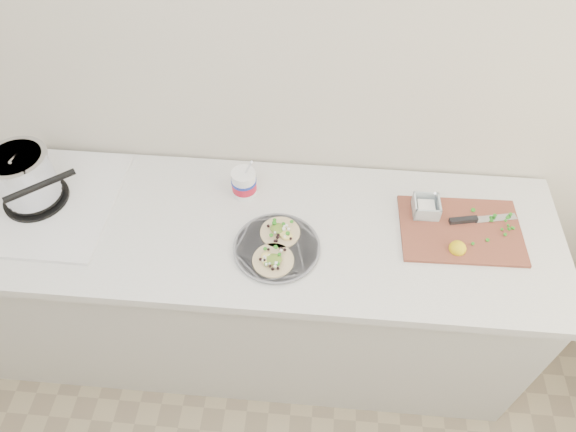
# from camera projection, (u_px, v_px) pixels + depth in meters

# --- Properties ---
(counter) EXTENTS (2.44, 0.66, 0.90)m
(counter) POSITION_uv_depth(u_px,v_px,m) (229.00, 287.00, 2.18)
(counter) COLOR beige
(counter) RESTS_ON ground
(stove) EXTENTS (0.57, 0.53, 0.27)m
(stove) POSITION_uv_depth(u_px,v_px,m) (29.00, 185.00, 1.83)
(stove) COLOR silver
(stove) RESTS_ON counter
(taco_plate) EXTENTS (0.30, 0.30, 0.04)m
(taco_plate) POSITION_uv_depth(u_px,v_px,m) (277.00, 246.00, 1.74)
(taco_plate) COLOR slate
(taco_plate) RESTS_ON counter
(tub) EXTENTS (0.09, 0.09, 0.21)m
(tub) POSITION_uv_depth(u_px,v_px,m) (244.00, 181.00, 1.87)
(tub) COLOR white
(tub) RESTS_ON counter
(cutboard) EXTENTS (0.43, 0.30, 0.07)m
(cutboard) POSITION_uv_depth(u_px,v_px,m) (459.00, 226.00, 1.80)
(cutboard) COLOR brown
(cutboard) RESTS_ON counter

